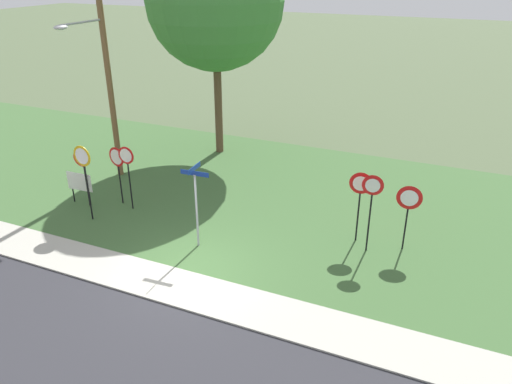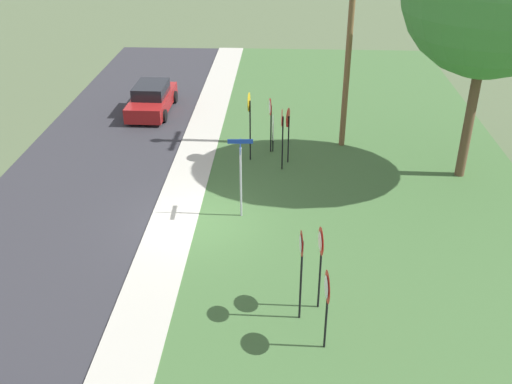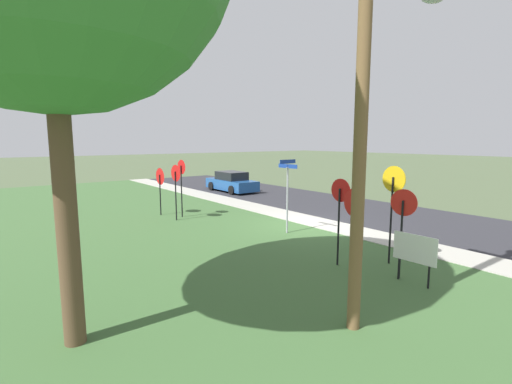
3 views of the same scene
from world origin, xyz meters
TOP-DOWN VIEW (x-y plane):
  - ground_plane at (0.00, 0.00)m, footprint 160.00×160.00m
  - road_asphalt at (0.00, -4.80)m, footprint 44.00×6.40m
  - sidewalk_strip at (0.00, -0.80)m, footprint 44.00×1.60m
  - grass_median at (0.00, 6.00)m, footprint 44.00×12.00m
  - stop_sign_near_left at (-4.75, 2.98)m, footprint 0.74×0.16m
  - stop_sign_near_right at (-4.92, 1.46)m, footprint 0.74×0.11m
  - stop_sign_far_left at (-4.11, 2.75)m, footprint 0.65×0.09m
  - stop_sign_far_center at (-5.73, 2.26)m, footprint 0.68×0.13m
  - yield_sign_near_left at (4.61, 3.31)m, footprint 0.66×0.12m
  - yield_sign_near_right at (4.15, 3.82)m, footprint 0.73×0.13m
  - yield_sign_far_left at (5.66, 3.90)m, footprint 0.79×0.12m
  - street_name_post at (-0.50, 1.45)m, footprint 0.96×0.82m
  - utility_pole at (-6.62, 5.13)m, footprint 2.10×2.56m
  - notice_board at (-6.15, 2.37)m, footprint 1.10×0.08m
  - parked_sedan_distant at (10.55, -3.35)m, footprint 4.36×1.95m

SIDE VIEW (x-z plane):
  - ground_plane at x=0.00m, z-range 0.00..0.00m
  - road_asphalt at x=0.00m, z-range 0.00..0.01m
  - grass_median at x=0.00m, z-range 0.00..0.04m
  - sidewalk_strip at x=0.00m, z-range 0.00..0.06m
  - parked_sedan_distant at x=10.55m, z-range -0.05..1.34m
  - notice_board at x=-6.15m, z-range 0.25..1.50m
  - stop_sign_near_left at x=-4.75m, z-range 0.56..2.84m
  - yield_sign_far_left at x=5.66m, z-range 0.58..2.82m
  - stop_sign_far_center at x=-5.73m, z-range 0.55..2.87m
  - street_name_post at x=-0.50m, z-range 0.32..3.13m
  - stop_sign_far_left at x=-4.11m, z-range 0.58..3.05m
  - yield_sign_near_right at x=4.15m, z-range 0.65..3.11m
  - yield_sign_near_left at x=4.61m, z-range 0.68..3.33m
  - stop_sign_near_right at x=-4.92m, z-range 0.69..3.51m
  - utility_pole at x=-6.62m, z-range 0.39..9.34m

